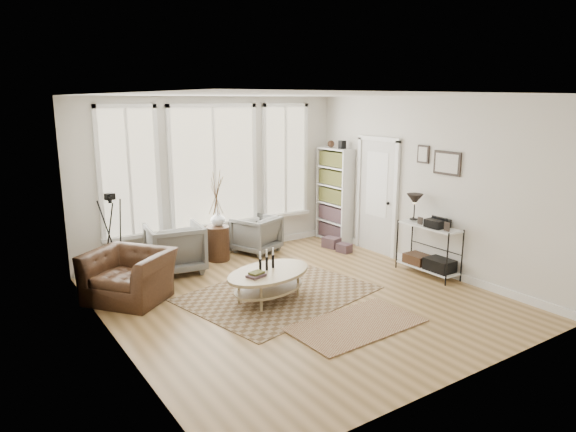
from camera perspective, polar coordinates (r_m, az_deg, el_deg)
room at (r=7.20m, az=1.35°, el=1.51°), size 5.50×5.54×2.90m
bay_window at (r=9.46m, az=-8.19°, el=5.21°), size 4.14×0.12×2.24m
door at (r=9.71m, az=9.87°, el=2.45°), size 0.09×1.06×2.22m
bookcase at (r=10.45m, az=5.24°, el=2.37°), size 0.31×0.85×2.06m
low_shelf at (r=8.75m, az=15.33°, el=-3.08°), size 0.38×1.08×1.30m
wall_art at (r=8.65m, az=16.59°, el=5.90°), size 0.04×0.88×0.44m
rug_main at (r=7.75m, az=-1.06°, el=-8.62°), size 2.99×2.49×0.01m
rug_runner at (r=6.80m, az=7.55°, el=-11.86°), size 1.76×1.02×0.01m
coffee_table at (r=7.41m, az=-2.18°, el=-6.88°), size 1.57×1.21×0.64m
armchair_left at (r=8.81m, az=-12.44°, el=-3.48°), size 1.00×1.02×0.82m
armchair_right at (r=9.75m, az=-3.56°, el=-2.01°), size 0.97×0.99×0.70m
side_table at (r=9.21m, az=-7.88°, el=0.12°), size 0.41×0.41×1.74m
vase at (r=9.31m, az=-7.80°, el=-0.22°), size 0.31×0.31×0.27m
accent_chair at (r=7.78m, az=-17.26°, el=-6.35°), size 1.47×1.44×0.72m
tripod_camera at (r=8.47m, az=-18.84°, el=-2.77°), size 0.51×0.51×1.44m
book_stack_near at (r=10.11m, az=4.84°, el=-2.95°), size 0.32×0.37×0.20m
book_stack_far at (r=9.82m, az=6.26°, el=-3.56°), size 0.25×0.29×0.17m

